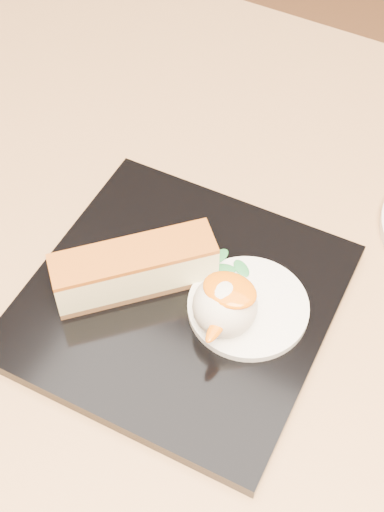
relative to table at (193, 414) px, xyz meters
The scene contains 7 objects.
table is the anchor object (origin of this frame).
dessert_plate 0.16m from the table, 150.29° to the left, with size 0.22×0.22×0.01m, color black.
cheesecake 0.19m from the table, behind, with size 0.11×0.11×0.04m.
cream_smear 0.18m from the table, 36.98° to the left, with size 0.09×0.09×0.01m, color white.
ice_cream_scoop 0.19m from the table, 11.76° to the left, with size 0.05×0.05×0.05m, color white.
mango_sauce 0.21m from the table, 15.21° to the left, with size 0.04×0.03×0.01m, color orange.
mint_sprig 0.18m from the table, 85.84° to the left, with size 0.04×0.03×0.00m.
Camera 1 is at (0.13, -0.25, 1.18)m, focal length 50.00 mm.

